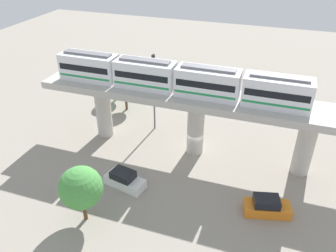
% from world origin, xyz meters
% --- Properties ---
extents(ground_plane, '(120.00, 120.00, 0.00)m').
position_xyz_m(ground_plane, '(0.00, 0.00, 0.00)').
color(ground_plane, gray).
extents(viaduct, '(5.20, 35.80, 7.40)m').
position_xyz_m(viaduct, '(0.00, 0.00, 5.80)').
color(viaduct, '#B7B2AA').
rests_on(viaduct, ground).
extents(train, '(2.64, 27.45, 3.24)m').
position_xyz_m(train, '(0.00, 2.44, 8.94)').
color(train, white).
rests_on(train, viaduct).
extents(parked_car_white, '(2.61, 4.48, 1.76)m').
position_xyz_m(parked_car_white, '(-8.14, 5.17, 0.74)').
color(parked_car_white, white).
rests_on(parked_car_white, ground).
extents(parked_car_orange, '(2.76, 4.51, 1.76)m').
position_xyz_m(parked_car_orange, '(-7.33, -8.83, 0.74)').
color(parked_car_orange, orange).
rests_on(parked_car_orange, ground).
extents(tree_near_viaduct, '(3.07, 3.07, 4.80)m').
position_xyz_m(tree_near_viaduct, '(9.52, 14.80, 3.24)').
color(tree_near_viaduct, brown).
rests_on(tree_near_viaduct, ground).
extents(tree_mid_lot, '(2.82, 2.82, 4.37)m').
position_xyz_m(tree_mid_lot, '(6.98, 12.00, 2.93)').
color(tree_mid_lot, brown).
rests_on(tree_mid_lot, ground).
extents(tree_far_corner, '(3.81, 3.81, 5.60)m').
position_xyz_m(tree_far_corner, '(-13.42, 6.57, 3.68)').
color(tree_far_corner, brown).
rests_on(tree_far_corner, ground).
extents(signal_post, '(0.44, 0.28, 10.00)m').
position_xyz_m(signal_post, '(3.40, 6.30, 5.52)').
color(signal_post, '#4C4C51').
rests_on(signal_post, ground).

